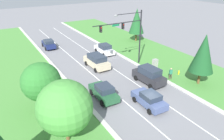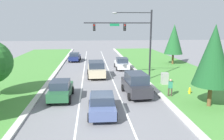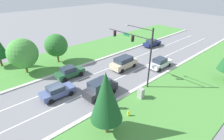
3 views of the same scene
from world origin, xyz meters
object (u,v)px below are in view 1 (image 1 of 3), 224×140
Objects in this scene: champagne_suv at (97,61)px; pedestrian at (171,73)px; white_sedan at (104,49)px; conifer_near_right_tree at (137,21)px; fire_hydrant at (179,73)px; navy_sedan at (49,44)px; charcoal_suv at (149,75)px; oak_near_left_tree at (41,82)px; conifer_far_right_tree at (203,53)px; utility_cabinet at (155,64)px; slate_blue_sedan at (149,99)px; forest_sedan at (104,92)px; oak_far_left_tree at (65,107)px; traffic_signal_mast at (128,31)px.

champagne_suv is 10.84m from pedestrian.
white_sedan is 0.70× the size of conifer_near_right_tree.
fire_hydrant is at bearing -147.60° from pedestrian.
navy_sedan is 0.96× the size of charcoal_suv.
conifer_far_right_tree reaches higher than oak_near_left_tree.
utility_cabinet is at bearing -114.44° from conifer_near_right_tree.
navy_sedan is 2.65× the size of pedestrian.
charcoal_suv is at bearing -139.83° from utility_cabinet.
oak_near_left_tree is (-17.06, -2.39, 2.54)m from utility_cabinet.
oak_near_left_tree reaches higher than champagne_suv.
conifer_far_right_tree reaches higher than slate_blue_sedan.
oak_far_left_tree is at bearing -142.72° from forest_sedan.
charcoal_suv is 0.83× the size of oak_far_left_tree.
utility_cabinet is 4.18m from pedestrian.
charcoal_suv is 0.71× the size of conifer_far_right_tree.
white_sedan is at bearing 61.60° from forest_sedan.
oak_far_left_tree is (-17.84, -4.47, 3.00)m from fire_hydrant.
navy_sedan reaches higher than fire_hydrant.
white_sedan is at bearing 109.80° from fire_hydrant.
charcoal_suv is at bearing 4.52° from pedestrian.
oak_far_left_tree is (-16.62, -8.06, 2.66)m from utility_cabinet.
slate_blue_sedan is 9.67m from oak_far_left_tree.
navy_sedan is 21.11m from forest_sedan.
oak_near_left_tree is 0.92× the size of oak_far_left_tree.
oak_near_left_tree is 5.69m from oak_far_left_tree.
pedestrian is at bearing -111.57° from conifer_near_right_tree.
pedestrian is (10.11, -21.47, 0.14)m from navy_sedan.
oak_far_left_tree reaches higher than oak_near_left_tree.
oak_far_left_tree is (-9.22, -12.64, 2.32)m from champagne_suv.
champagne_suv is 1.06× the size of charcoal_suv.
slate_blue_sedan is 3.17× the size of utility_cabinet.
charcoal_suv is 5.18m from fire_hydrant.
navy_sedan is 26.19m from oak_far_left_tree.
white_sedan reaches higher than slate_blue_sedan.
champagne_suv is at bearing 110.87° from charcoal_suv.
forest_sedan is (-7.31, -13.08, 0.04)m from white_sedan.
navy_sedan reaches higher than utility_cabinet.
utility_cabinet is (3.44, -9.36, -0.16)m from white_sedan.
oak_far_left_tree is at bearing -99.80° from navy_sedan.
oak_far_left_tree reaches higher than pedestrian.
conifer_far_right_tree is at bearing -64.24° from traffic_signal_mast.
conifer_far_right_tree reaches higher than charcoal_suv.
conifer_far_right_tree is (18.43, -4.40, 0.96)m from oak_near_left_tree.
conifer_near_right_tree reaches higher than navy_sedan.
conifer_near_right_tree is at bearing 42.63° from oak_far_left_tree.
traffic_signal_mast is at bearing 140.16° from utility_cabinet.
fire_hydrant is 17.07m from conifer_near_right_tree.
utility_cabinet is (3.90, 3.29, -0.41)m from charcoal_suv.
forest_sedan is (-7.56, -6.39, -4.58)m from traffic_signal_mast.
utility_cabinet is at bearing 108.87° from fire_hydrant.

